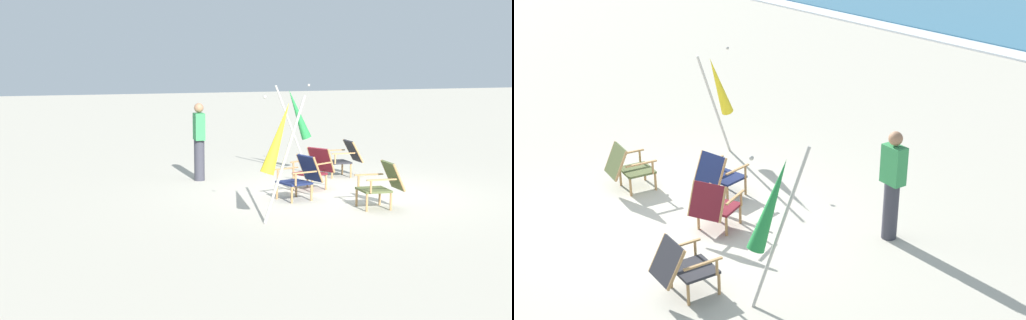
# 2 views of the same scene
# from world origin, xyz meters

# --- Properties ---
(ground_plane) EXTENTS (80.00, 80.00, 0.00)m
(ground_plane) POSITION_xyz_m (0.00, 0.00, 0.00)
(ground_plane) COLOR #B7AF9E
(beach_chair_far_center) EXTENTS (0.64, 0.80, 0.79)m
(beach_chair_far_center) POSITION_xyz_m (1.73, -1.08, 0.42)
(beach_chair_far_center) COLOR #28282D
(beach_chair_far_center) RESTS_ON ground
(beach_chair_back_right) EXTENTS (0.83, 0.89, 0.80)m
(beach_chair_back_right) POSITION_xyz_m (0.57, 0.19, 0.43)
(beach_chair_back_right) COLOR maroon
(beach_chair_back_right) RESTS_ON ground
(beach_chair_front_left) EXTENTS (0.66, 0.79, 0.80)m
(beach_chair_front_left) POSITION_xyz_m (-1.48, -0.10, 0.43)
(beach_chair_front_left) COLOR #515B33
(beach_chair_front_left) RESTS_ON ground
(beach_chair_mid_center) EXTENTS (0.71, 0.82, 0.80)m
(beach_chair_mid_center) POSITION_xyz_m (-0.28, 0.88, 0.43)
(beach_chair_mid_center) COLOR #19234C
(beach_chair_mid_center) RESTS_ON ground
(umbrella_furled_green) EXTENTS (0.33, 0.85, 2.00)m
(umbrella_furled_green) POSITION_xyz_m (2.52, -0.30, 1.30)
(umbrella_furled_green) COLOR #B7B2A8
(umbrella_furled_green) RESTS_ON ground
(umbrella_furled_yellow) EXTENTS (0.32, 0.84, 2.00)m
(umbrella_furled_yellow) POSITION_xyz_m (-1.81, 1.97, 1.31)
(umbrella_furled_yellow) COLOR #B7B2A8
(umbrella_furled_yellow) RESTS_ON ground
(person_near_chairs) EXTENTS (0.36, 0.23, 1.63)m
(person_near_chairs) POSITION_xyz_m (2.32, 2.04, 0.84)
(person_near_chairs) COLOR #383842
(person_near_chairs) RESTS_ON ground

